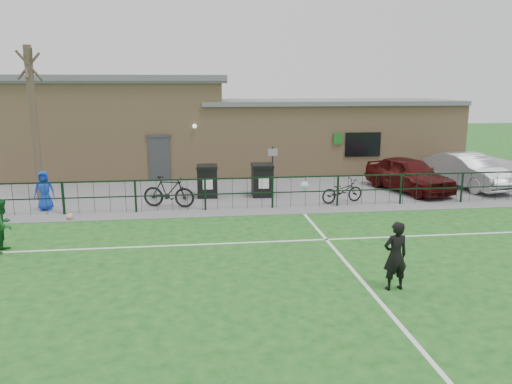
{
  "coord_description": "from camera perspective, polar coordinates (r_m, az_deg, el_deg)",
  "views": [
    {
      "loc": [
        -1.88,
        -9.91,
        4.59
      ],
      "look_at": [
        0.0,
        5.0,
        1.3
      ],
      "focal_mm": 35.0,
      "sensor_mm": 36.0,
      "label": 1
    }
  ],
  "objects": [
    {
      "name": "ground",
      "position": [
        11.08,
        3.32,
        -12.14
      ],
      "size": [
        90.0,
        90.0,
        0.0
      ],
      "primitive_type": "plane",
      "color": "#185318",
      "rests_on": "ground"
    },
    {
      "name": "paving_strip",
      "position": [
        23.93,
        -2.55,
        1.3
      ],
      "size": [
        34.0,
        13.0,
        0.02
      ],
      "primitive_type": "cube",
      "color": "slate",
      "rests_on": "ground"
    },
    {
      "name": "pitch_line_touch",
      "position": [
        18.39,
        -1.09,
        -2.09
      ],
      "size": [
        28.0,
        0.1,
        0.01
      ],
      "primitive_type": "cube",
      "color": "white",
      "rests_on": "ground"
    },
    {
      "name": "pitch_line_mid",
      "position": [
        14.77,
        0.49,
        -5.75
      ],
      "size": [
        28.0,
        0.1,
        0.01
      ],
      "primitive_type": "cube",
      "color": "white",
      "rests_on": "ground"
    },
    {
      "name": "pitch_line_perp",
      "position": [
        11.59,
        13.29,
        -11.31
      ],
      "size": [
        0.1,
        16.0,
        0.01
      ],
      "primitive_type": "cube",
      "color": "white",
      "rests_on": "ground"
    },
    {
      "name": "perimeter_fence",
      "position": [
        18.44,
        -1.17,
        -0.15
      ],
      "size": [
        28.0,
        0.1,
        1.2
      ],
      "primitive_type": "cube",
      "color": "black",
      "rests_on": "ground"
    },
    {
      "name": "bare_tree",
      "position": [
        21.36,
        -24.01,
        7.03
      ],
      "size": [
        0.3,
        0.3,
        6.0
      ],
      "primitive_type": "cylinder",
      "color": "#47362B",
      "rests_on": "ground"
    },
    {
      "name": "wheelie_bin_left",
      "position": [
        20.51,
        -5.58,
        1.15
      ],
      "size": [
        0.84,
        0.94,
        1.21
      ],
      "primitive_type": "cube",
      "rotation": [
        0.0,
        0.0,
        -0.04
      ],
      "color": "black",
      "rests_on": "paving_strip"
    },
    {
      "name": "wheelie_bin_right",
      "position": [
        20.53,
        0.71,
        1.26
      ],
      "size": [
        0.83,
        0.94,
        1.24
      ],
      "primitive_type": "cube",
      "rotation": [
        0.0,
        0.0,
        -0.02
      ],
      "color": "black",
      "rests_on": "paving_strip"
    },
    {
      "name": "sign_post",
      "position": [
        20.86,
        1.9,
        2.49
      ],
      "size": [
        0.06,
        0.06,
        2.0
      ],
      "primitive_type": "cylinder",
      "rotation": [
        0.0,
        0.0,
        0.07
      ],
      "color": "black",
      "rests_on": "paving_strip"
    },
    {
      "name": "car_maroon",
      "position": [
        22.39,
        17.07,
        1.95
      ],
      "size": [
        3.01,
        4.66,
        1.48
      ],
      "primitive_type": "imported",
      "rotation": [
        0.0,
        0.0,
        0.32
      ],
      "color": "#3F0B0B",
      "rests_on": "paving_strip"
    },
    {
      "name": "car_silver",
      "position": [
        24.14,
        23.08,
        2.25
      ],
      "size": [
        2.45,
        4.78,
        1.5
      ],
      "primitive_type": "imported",
      "rotation": [
        0.0,
        0.0,
        0.2
      ],
      "color": "#9C9EA3",
      "rests_on": "paving_strip"
    },
    {
      "name": "bicycle_d",
      "position": [
        18.95,
        -9.94,
        0.04
      ],
      "size": [
        2.04,
        1.06,
        1.18
      ],
      "primitive_type": "imported",
      "rotation": [
        0.0,
        0.0,
        1.3
      ],
      "color": "black",
      "rests_on": "paving_strip"
    },
    {
      "name": "bicycle_e",
      "position": [
        19.69,
        9.81,
        0.13
      ],
      "size": [
        1.86,
        1.04,
        0.93
      ],
      "primitive_type": "imported",
      "rotation": [
        0.0,
        0.0,
        1.83
      ],
      "color": "black",
      "rests_on": "paving_strip"
    },
    {
      "name": "spectator_child",
      "position": [
        19.76,
        -23.04,
        0.15
      ],
      "size": [
        0.76,
        0.55,
        1.46
      ],
      "primitive_type": "imported",
      "rotation": [
        0.0,
        0.0,
        0.12
      ],
      "color": "#133AB8",
      "rests_on": "paving_strip"
    },
    {
      "name": "goalkeeper_kick",
      "position": [
        11.75,
        15.3,
        -6.78
      ],
      "size": [
        1.89,
        3.19,
        1.98
      ],
      "color": "black",
      "rests_on": "ground"
    },
    {
      "name": "outfield_player",
      "position": [
        15.51,
        -26.95,
        -3.39
      ],
      "size": [
        0.63,
        0.77,
        1.49
      ],
      "primitive_type": "imported",
      "rotation": [
        0.0,
        0.0,
        1.47
      ],
      "color": "#175323",
      "rests_on": "ground"
    },
    {
      "name": "ball_ground",
      "position": [
        18.26,
        -20.53,
        -2.63
      ],
      "size": [
        0.24,
        0.24,
        0.24
      ],
      "primitive_type": "sphere",
      "color": "silver",
      "rests_on": "ground"
    },
    {
      "name": "clubhouse",
      "position": [
        26.53,
        -5.05,
        7.18
      ],
      "size": [
        24.25,
        5.4,
        4.96
      ],
      "color": "tan",
      "rests_on": "ground"
    }
  ]
}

